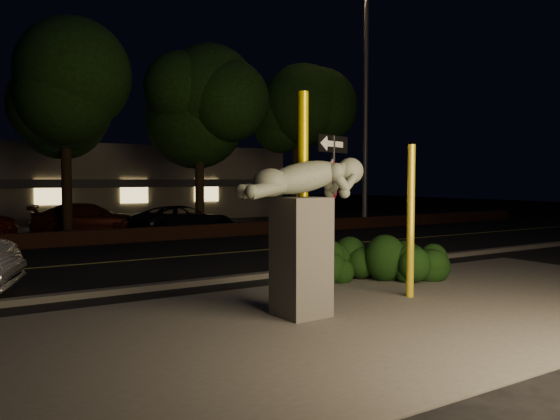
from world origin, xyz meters
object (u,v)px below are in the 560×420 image
Objects in this scene: yellow_pole_right at (411,222)px; sculpture at (303,218)px; yellow_pole_left at (303,203)px; signpost at (333,181)px; parked_car_dark at (184,220)px; parked_car_darkred at (90,219)px; streetlight at (361,83)px.

sculpture is at bearing -177.96° from yellow_pole_right.
sculpture is at bearing -122.01° from yellow_pole_left.
signpost reaches higher than parked_car_dark.
yellow_pole_left is 0.83× the size of parked_car_darkred.
signpost reaches higher than yellow_pole_right.
yellow_pole_right is 0.93× the size of signpost.
yellow_pole_left is 0.87× the size of parked_car_dark.
sculpture is 13.71m from parked_car_dark.
yellow_pole_right is at bearing 169.54° from parked_car_dark.
yellow_pole_right reaches higher than parked_car_darkred.
yellow_pole_left reaches higher than parked_car_dark.
parked_car_dark is (0.81, 13.18, -0.84)m from yellow_pole_right.
sculpture reaches higher than parked_car_darkred.
yellow_pole_left is at bearing -121.13° from streetlight.
sculpture is 0.24× the size of streetlight.
sculpture is 14.90m from parked_car_darkred.
yellow_pole_right is 0.68× the size of parked_car_dark.
streetlight is 2.49× the size of parked_car_darkred.
signpost is 13.79m from parked_car_darkred.
parked_car_dark is (1.71, 12.02, -1.59)m from signpost.
yellow_pole_left is 16.56m from streetlight.
signpost is (1.39, 0.98, 0.35)m from yellow_pole_left.
yellow_pole_left reaches higher than parked_car_darkred.
yellow_pole_right is (2.29, -0.18, -0.40)m from yellow_pole_left.
streetlight is at bearing 53.46° from yellow_pole_right.
yellow_pole_left is 13.42m from parked_car_dark.
yellow_pole_left is 0.33× the size of streetlight.
signpost is 0.70× the size of parked_car_darkred.
yellow_pole_right is 15.41m from streetlight.
signpost reaches higher than parked_car_darkred.
signpost is at bearing 164.93° from parked_car_dark.
yellow_pole_left is 1.19× the size of signpost.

